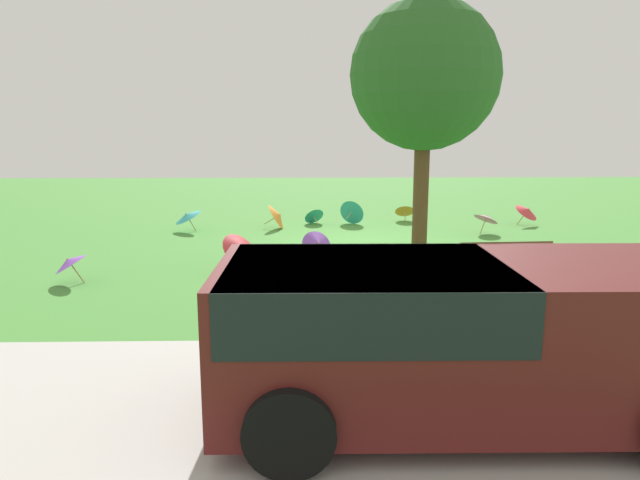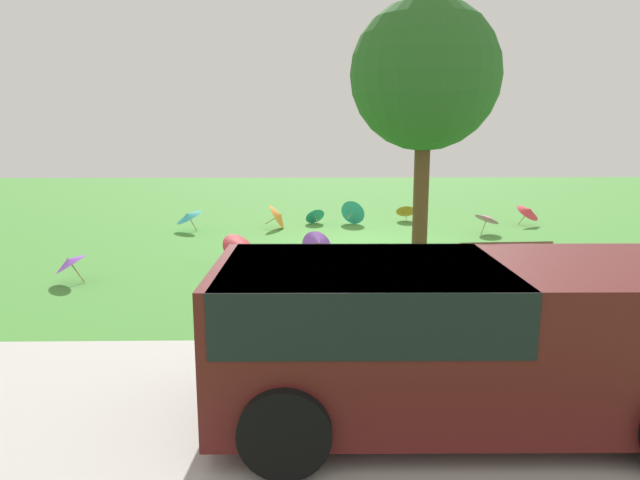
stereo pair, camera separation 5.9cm
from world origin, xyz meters
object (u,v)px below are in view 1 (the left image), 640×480
object	(u,v)px
parasol_teal_0	(353,211)
parasol_red_0	(242,249)
parasol_purple_1	(318,244)
parasol_teal_1	(187,216)
shade_tree	(425,76)
parasol_purple_0	(69,262)
van_dark	(445,327)
parasol_red_1	(527,211)
parasol_orange_0	(278,216)
parasol_orange_2	(405,210)
parasol_teal_2	(314,215)
park_bench	(503,265)
parasol_pink_0	(486,218)

from	to	relation	value
parasol_teal_0	parasol_red_0	xyz separation A→B (m)	(2.67, 5.51, 0.02)
parasol_purple_1	parasol_teal_1	distance (m)	4.90
shade_tree	parasol_teal_0	size ratio (longest dim) A/B	6.38
parasol_purple_0	parasol_teal_0	xyz separation A→B (m)	(-5.67, -6.56, -0.03)
van_dark	parasol_teal_0	bearing A→B (deg)	-90.31
shade_tree	parasol_red_1	xyz separation A→B (m)	(-4.10, -4.69, -3.36)
parasol_orange_0	parasol_purple_1	bearing A→B (deg)	105.29
parasol_orange_2	parasol_orange_0	bearing A→B (deg)	18.81
van_dark	parasol_red_1	distance (m)	12.31
van_dark	parasol_orange_0	xyz separation A→B (m)	(2.12, -10.80, -0.54)
shade_tree	parasol_teal_1	bearing A→B (deg)	-34.79
van_dark	parasol_teal_0	world-z (taller)	van_dark
parasol_teal_1	parasol_red_1	world-z (taller)	parasol_red_1
parasol_orange_0	parasol_teal_2	distance (m)	1.31
shade_tree	parasol_teal_1	distance (m)	7.63
parasol_teal_2	parasol_teal_0	bearing A→B (deg)	177.32
park_bench	parasol_red_1	size ratio (longest dim) A/B	1.69
parasol_purple_0	parasol_teal_2	size ratio (longest dim) A/B	0.98
parasol_orange_0	parasol_teal_0	xyz separation A→B (m)	(-2.18, -0.77, 0.01)
parasol_teal_0	parasol_pink_0	bearing A→B (deg)	153.89
parasol_teal_0	parasol_teal_1	distance (m)	4.80
park_bench	parasol_red_0	distance (m)	4.99
park_bench	parasol_teal_1	xyz separation A→B (m)	(6.65, -6.09, -0.02)
park_bench	parasol_red_0	world-z (taller)	park_bench
park_bench	parasol_orange_2	size ratio (longest dim) A/B	2.61
parasol_purple_1	parasol_orange_2	xyz separation A→B (m)	(-2.77, -5.11, 0.03)
parasol_teal_2	parasol_red_0	xyz separation A→B (m)	(1.50, 5.57, 0.14)
van_dark	parasol_red_1	xyz separation A→B (m)	(-5.14, -11.18, -0.48)
shade_tree	parasol_teal_2	world-z (taller)	shade_tree
park_bench	parasol_orange_0	size ratio (longest dim) A/B	2.03
shade_tree	parasol_red_1	world-z (taller)	shade_tree
shade_tree	parasol_teal_1	xyz separation A→B (m)	(5.63, -3.91, -3.35)
park_bench	parasol_purple_1	world-z (taller)	park_bench
van_dark	parasol_purple_1	distance (m)	7.10
shade_tree	parasol_red_1	size ratio (longest dim) A/B	5.50
shade_tree	parasol_pink_0	distance (m)	5.37
parasol_orange_2	van_dark	bearing A→B (deg)	82.02
parasol_purple_0	van_dark	bearing A→B (deg)	138.23
van_dark	parasol_orange_2	world-z (taller)	van_dark
van_dark	park_bench	bearing A→B (deg)	-115.59
parasol_teal_0	parasol_orange_2	xyz separation A→B (m)	(-1.64, -0.53, -0.03)
parasol_purple_1	parasol_red_0	world-z (taller)	parasol_red_0
parasol_orange_2	parasol_pink_0	bearing A→B (deg)	129.28
parasol_orange_0	parasol_orange_2	distance (m)	4.03
parasol_teal_0	parasol_teal_1	xyz separation A→B (m)	(4.65, 1.17, 0.07)
park_bench	parasol_teal_1	bearing A→B (deg)	-42.48
parasol_teal_2	parasol_orange_2	bearing A→B (deg)	-170.29
parasol_teal_0	parasol_purple_1	bearing A→B (deg)	76.06
parasol_orange_2	parasol_teal_0	bearing A→B (deg)	18.08
parasol_pink_0	parasol_red_1	size ratio (longest dim) A/B	0.92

